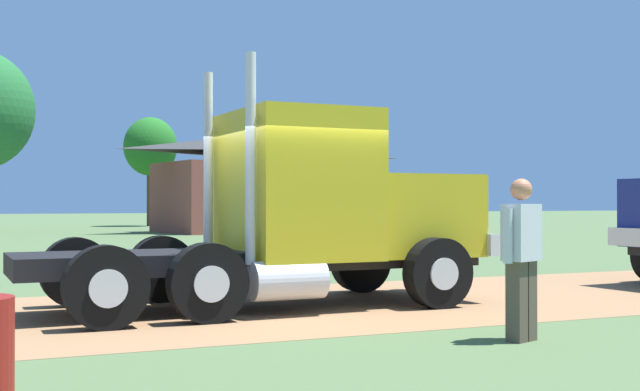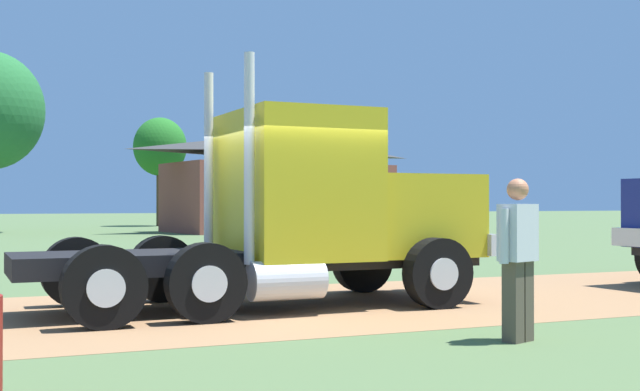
# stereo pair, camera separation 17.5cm
# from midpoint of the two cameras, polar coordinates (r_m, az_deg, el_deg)

# --- Properties ---
(ground_plane) EXTENTS (200.00, 200.00, 0.00)m
(ground_plane) POSITION_cam_midpoint_polar(r_m,az_deg,el_deg) (11.95, -3.07, -7.71)
(ground_plane) COLOR #4E663C
(dirt_track) EXTENTS (120.00, 5.47, 0.01)m
(dirt_track) POSITION_cam_midpoint_polar(r_m,az_deg,el_deg) (11.95, -3.07, -7.69)
(dirt_track) COLOR #986E48
(dirt_track) RESTS_ON ground_plane
(truck_foreground_white) EXTENTS (6.79, 2.81, 3.47)m
(truck_foreground_white) POSITION_cam_midpoint_polar(r_m,az_deg,el_deg) (12.13, -1.08, -1.25)
(truck_foreground_white) COLOR black
(truck_foreground_white) RESTS_ON ground_plane
(visitor_standing_near) EXTENTS (0.58, 0.38, 1.76)m
(visitor_standing_near) POSITION_cam_midpoint_polar(r_m,az_deg,el_deg) (9.20, 13.22, -3.89)
(visitor_standing_near) COLOR silver
(visitor_standing_near) RESTS_ON ground_plane
(shed_building) EXTENTS (12.37, 7.22, 5.05)m
(shed_building) POSITION_cam_midpoint_polar(r_m,az_deg,el_deg) (42.55, -3.53, 0.80)
(shed_building) COLOR brown
(shed_building) RESTS_ON ground_plane
(tree_right) EXTENTS (3.32, 3.32, 6.79)m
(tree_right) POSITION_cam_midpoint_polar(r_m,az_deg,el_deg) (52.56, -11.74, 3.28)
(tree_right) COLOR #513823
(tree_right) RESTS_ON ground_plane
(tree_far_right) EXTENTS (3.28, 3.28, 6.83)m
(tree_far_right) POSITION_cam_midpoint_polar(r_m,az_deg,el_deg) (55.89, -5.65, 3.11)
(tree_far_right) COLOR #513823
(tree_far_right) RESTS_ON ground_plane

